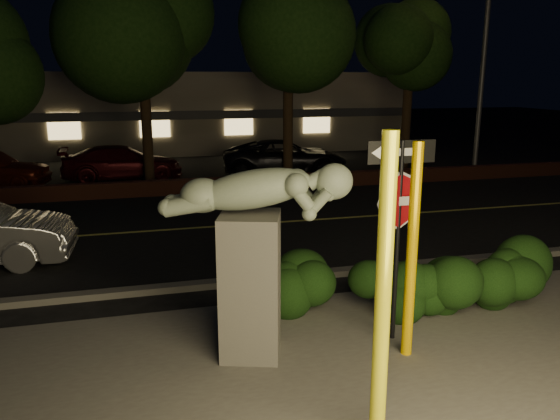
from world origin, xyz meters
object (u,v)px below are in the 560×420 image
Objects in this scene: signpost at (399,201)px; sculpture at (253,240)px; yellow_pole_left at (383,297)px; parked_car_darkred at (122,163)px; streetlight at (483,28)px; yellow_pole_right at (412,253)px; parked_car_dark at (285,157)px.

signpost is 2.09m from sculpture.
yellow_pole_left is 16.74m from parked_car_darkred.
yellow_pole_left reaches higher than signpost.
signpost is 1.09× the size of sculpture.
streetlight is at bearing -105.10° from parked_car_darkred.
streetlight is at bearing 53.18° from yellow_pole_right.
yellow_pole_right is 0.76m from signpost.
yellow_pole_right is 15.36m from streetlight.
yellow_pole_left is at bearing -51.29° from sculpture.
yellow_pole_left is 2.46m from signpost.
yellow_pole_left is at bearing -172.44° from parked_car_darkred.
streetlight is (8.89, 11.88, 3.98)m from yellow_pole_right.
sculpture is 16.19m from streetlight.
signpost reaches higher than parked_car_darkred.
yellow_pole_left reaches higher than yellow_pole_right.
yellow_pole_right is at bearing 2.40° from sculpture.
sculpture is at bearing 111.11° from yellow_pole_left.
sculpture is at bearing 178.41° from signpost.
sculpture is 0.61× the size of parked_car_darkred.
streetlight reaches higher than yellow_pole_left.
signpost is (0.02, 0.47, 0.60)m from yellow_pole_right.
signpost is 0.32× the size of streetlight.
parked_car_dark is at bearing 90.76° from sculpture.
sculpture is (-0.84, 2.18, 0.02)m from yellow_pole_left.
signpost is 0.60× the size of parked_car_dark.
signpost is at bearing 15.35° from sculpture.
parked_car_dark is at bearing 78.17° from yellow_pole_left.
yellow_pole_right is (1.19, 1.63, -0.16)m from yellow_pole_left.
parked_car_dark is (4.21, 13.91, -0.98)m from sculpture.
parked_car_dark is at bearing 135.14° from streetlight.
yellow_pole_right is 14.65m from parked_car_dark.
parked_car_darkred is (-4.01, 14.84, -0.84)m from yellow_pole_right.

